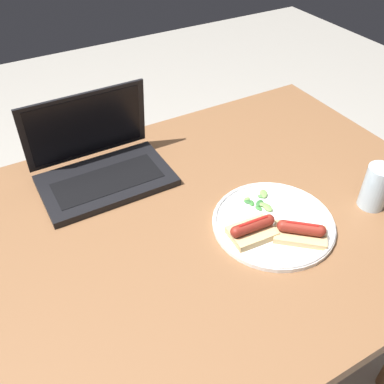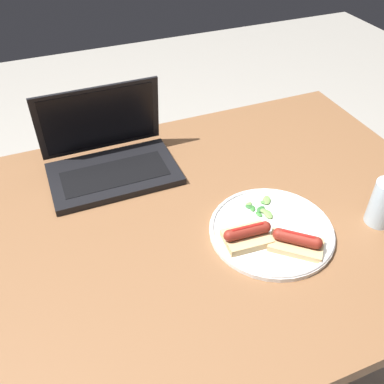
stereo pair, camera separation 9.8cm
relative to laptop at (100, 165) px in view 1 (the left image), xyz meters
name	(u,v)px [view 1 (the left image)]	position (x,y,z in m)	size (l,w,h in m)	color
desk	(165,258)	(0.05, -0.26, -0.12)	(1.46, 0.87, 0.75)	brown
laptop	(100,165)	(0.00, 0.00, 0.00)	(0.33, 0.22, 0.21)	black
plate	(273,223)	(0.28, -0.36, -0.03)	(0.28, 0.28, 0.02)	white
sausage_toast_left	(301,232)	(0.30, -0.43, -0.01)	(0.13, 0.12, 0.04)	tan
sausage_toast_middle	(252,230)	(0.21, -0.37, -0.01)	(0.11, 0.08, 0.04)	tan
salad_pile	(261,202)	(0.29, -0.30, -0.02)	(0.08, 0.08, 0.01)	#709E4C
drinking_glass	(376,187)	(0.53, -0.42, 0.02)	(0.06, 0.06, 0.11)	silver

